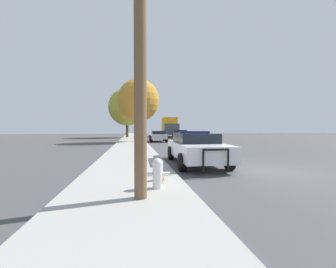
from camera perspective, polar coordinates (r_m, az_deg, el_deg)
ground_plane at (r=9.21m, az=24.30°, el=-8.52°), size 110.00×110.00×0.00m
sidewalk_left at (r=7.74m, az=-9.77°, el=-9.82°), size 3.00×110.00×0.13m
police_car at (r=9.94m, az=7.06°, el=-3.37°), size 2.16×5.10×1.45m
fire_hydrant at (r=5.50m, az=-2.65°, el=-9.67°), size 0.59×0.26×0.73m
utility_pole at (r=5.18m, az=-7.11°, el=27.56°), size 1.40×0.26×7.24m
traffic_light at (r=29.99m, az=-6.30°, el=6.41°), size 3.17×0.35×5.78m
car_background_oncoming at (r=33.10m, az=3.18°, el=0.02°), size 1.93×4.59×1.30m
car_background_midblock at (r=25.98m, az=-2.55°, el=-0.42°), size 2.01×4.26×1.25m
box_truck at (r=40.45m, az=0.38°, el=1.88°), size 3.03×8.07×3.44m
tree_sidewalk_mid at (r=24.80m, az=-7.52°, el=8.49°), size 4.57×4.57×6.75m
tree_sidewalk_far at (r=37.09m, az=-10.35°, el=6.75°), size 5.99×5.99×7.84m
traffic_cone at (r=6.31m, az=-2.32°, el=-9.62°), size 0.33×0.33×0.47m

